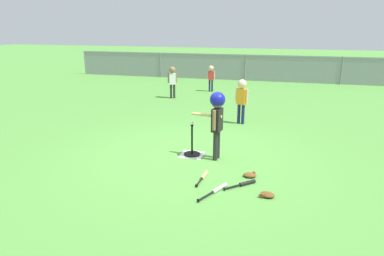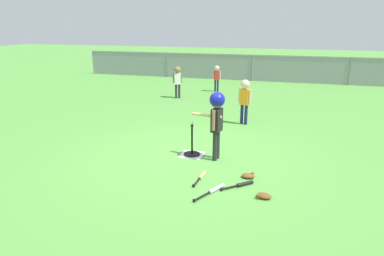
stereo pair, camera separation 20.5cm
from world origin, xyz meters
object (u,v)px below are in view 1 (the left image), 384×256
spare_bat_wood (203,177)px  glove_by_plate (250,175)px  baseball_on_tee (192,123)px  fielder_deep_center (242,95)px  spare_bat_black (244,184)px  glove_near_bats (267,195)px  spare_bat_silver (217,190)px  batting_tee (192,150)px  fielder_near_right (172,78)px  batter_child (217,112)px  fielder_deep_right (211,75)px

spare_bat_wood → glove_by_plate: (0.75, 0.25, 0.01)m
baseball_on_tee → fielder_deep_center: size_ratio=0.06×
spare_bat_black → glove_near_bats: 0.48m
spare_bat_silver → glove_by_plate: (0.44, 0.66, 0.01)m
baseball_on_tee → glove_near_bats: baseball_on_tee is taller
spare_bat_silver → spare_bat_wood: (-0.31, 0.41, 0.00)m
batting_tee → fielder_near_right: size_ratio=0.57×
batter_child → glove_near_bats: bearing=-51.6°
spare_bat_wood → glove_by_plate: size_ratio=2.42×
batting_tee → fielder_deep_center: fielder_deep_center is taller
batter_child → fielder_deep_center: 2.55m
fielder_deep_center → spare_bat_silver: fielder_deep_center is taller
spare_bat_silver → glove_by_plate: glove_by_plate is taller
batting_tee → spare_bat_black: 1.58m
fielder_near_right → fielder_deep_center: 3.67m
fielder_deep_center → batter_child: bearing=-93.5°
fielder_deep_right → fielder_near_right: fielder_near_right is taller
glove_near_bats → batting_tee: bearing=137.7°
batter_child → fielder_deep_center: (0.16, 2.54, -0.19)m
spare_bat_black → fielder_deep_center: bearing=97.9°
batting_tee → spare_bat_silver: (0.76, -1.40, -0.06)m
batter_child → fielder_deep_right: bearing=102.5°
batter_child → fielder_deep_right: batter_child is taller
glove_by_plate → batting_tee: bearing=148.3°
batting_tee → baseball_on_tee: size_ratio=8.32×
batting_tee → fielder_near_right: fielder_near_right is taller
glove_by_plate → glove_near_bats: (0.31, -0.64, 0.00)m
batting_tee → spare_bat_silver: size_ratio=0.95×
fielder_deep_right → fielder_near_right: size_ratio=0.90×
spare_bat_wood → batting_tee: bearing=114.5°
glove_near_bats → spare_bat_silver: bearing=-178.4°
baseball_on_tee → spare_bat_silver: baseball_on_tee is taller
batting_tee → batter_child: batter_child is taller
fielder_deep_right → fielder_near_right: bearing=-123.8°
baseball_on_tee → spare_bat_wood: size_ratio=0.13×
batter_child → glove_by_plate: batter_child is taller
spare_bat_wood → glove_near_bats: glove_near_bats is taller
baseball_on_tee → spare_bat_wood: bearing=-65.5°
fielder_deep_center → glove_by_plate: size_ratio=4.86×
fielder_near_right → spare_bat_wood: size_ratio=1.90×
fielder_near_right → glove_by_plate: bearing=-60.9°
batter_child → glove_by_plate: size_ratio=5.52×
baseball_on_tee → spare_bat_silver: (0.76, -1.40, -0.62)m
fielder_deep_center → spare_bat_wood: (-0.20, -3.44, -0.71)m
batter_child → fielder_deep_center: bearing=86.5°
fielder_deep_center → glove_near_bats: 3.98m
glove_near_bats → baseball_on_tee: bearing=137.7°
fielder_deep_center → spare_bat_silver: (0.11, -3.85, -0.71)m
batter_child → fielder_deep_right: 6.78m
baseball_on_tee → glove_by_plate: bearing=-31.7°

